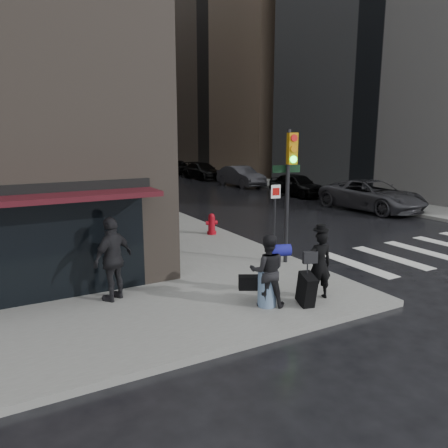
{
  "coord_description": "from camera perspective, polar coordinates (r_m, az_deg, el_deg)",
  "views": [
    {
      "loc": [
        -6.42,
        -8.45,
        4.03
      ],
      "look_at": [
        -0.12,
        2.96,
        1.3
      ],
      "focal_mm": 35.0,
      "sensor_mm": 36.0,
      "label": 1
    }
  ],
  "objects": [
    {
      "name": "bldg_distant",
      "position": [
        88.15,
        -21.74,
        18.85
      ],
      "size": [
        40.0,
        12.0,
        32.0
      ],
      "primitive_type": "cube",
      "color": "gray",
      "rests_on": "ground"
    },
    {
      "name": "parked_car_3",
      "position": [
        38.88,
        -2.81,
        6.93
      ],
      "size": [
        2.28,
        5.02,
        1.42
      ],
      "primitive_type": "imported",
      "rotation": [
        0.0,
        0.0,
        0.06
      ],
      "color": "black",
      "rests_on": "ground"
    },
    {
      "name": "parked_car_0",
      "position": [
        24.29,
        18.74,
        3.55
      ],
      "size": [
        3.02,
        5.89,
        1.59
      ],
      "primitive_type": "imported",
      "rotation": [
        0.0,
        0.0,
        0.07
      ],
      "color": "#3A3A3E",
      "rests_on": "ground"
    },
    {
      "name": "man_greycoat",
      "position": [
        10.54,
        -14.29,
        -4.41
      ],
      "size": [
        1.25,
        1.03,
        2.0
      ],
      "rotation": [
        0.0,
        0.0,
        3.7
      ],
      "color": "black",
      "rests_on": "ground"
    },
    {
      "name": "parked_car_6",
      "position": [
        56.17,
        -11.22,
        8.21
      ],
      "size": [
        2.34,
        4.99,
        1.38
      ],
      "primitive_type": "imported",
      "rotation": [
        0.0,
        0.0,
        0.01
      ],
      "color": "#390B0D",
      "rests_on": "ground"
    },
    {
      "name": "ground",
      "position": [
        11.35,
        7.87,
        -9.09
      ],
      "size": [
        140.0,
        140.0,
        0.0
      ],
      "primitive_type": "plane",
      "color": "black",
      "rests_on": "ground"
    },
    {
      "name": "traffic_light",
      "position": [
        12.96,
        8.37,
        5.91
      ],
      "size": [
        0.99,
        0.53,
        3.98
      ],
      "rotation": [
        0.0,
        0.0,
        -0.17
      ],
      "color": "black",
      "rests_on": "ground"
    },
    {
      "name": "man_overcoat",
      "position": [
        10.5,
        12.02,
        -5.72
      ],
      "size": [
        1.12,
        0.86,
        1.83
      ],
      "rotation": [
        0.0,
        0.0,
        2.89
      ],
      "color": "black",
      "rests_on": "ground"
    },
    {
      "name": "sidewalk_left",
      "position": [
        36.24,
        -18.59,
        4.96
      ],
      "size": [
        4.0,
        50.0,
        0.15
      ],
      "primitive_type": "cube",
      "color": "slate",
      "rests_on": "ground"
    },
    {
      "name": "crosswalk",
      "position": [
        17.3,
        26.17,
        -2.86
      ],
      "size": [
        8.5,
        3.0,
        0.01
      ],
      "color": "silver",
      "rests_on": "ground"
    },
    {
      "name": "fire_hydrant",
      "position": [
        16.99,
        -1.63,
        -0.11
      ],
      "size": [
        0.47,
        0.36,
        0.82
      ],
      "rotation": [
        0.0,
        0.0,
        -0.24
      ],
      "color": "maroon",
      "rests_on": "ground"
    },
    {
      "name": "bldg_right_far",
      "position": [
        74.42,
        -3.03,
        18.36
      ],
      "size": [
        22.0,
        20.0,
        25.0
      ],
      "primitive_type": "cube",
      "color": "gray",
      "rests_on": "ground"
    },
    {
      "name": "man_jeans",
      "position": [
        9.93,
        5.64,
        -6.07
      ],
      "size": [
        1.13,
        1.04,
        1.67
      ],
      "rotation": [
        0.0,
        0.0,
        2.65
      ],
      "color": "black",
      "rests_on": "ground"
    },
    {
      "name": "sidewalk_right",
      "position": [
        40.85,
        0.43,
        6.28
      ],
      "size": [
        3.0,
        50.0,
        0.15
      ],
      "primitive_type": "cube",
      "color": "slate",
      "rests_on": "ground"
    },
    {
      "name": "parked_car_4",
      "position": [
        44.64,
        -5.99,
        7.48
      ],
      "size": [
        1.65,
        4.05,
        1.38
      ],
      "primitive_type": "imported",
      "rotation": [
        0.0,
        0.0,
        0.01
      ],
      "color": "black",
      "rests_on": "ground"
    },
    {
      "name": "parked_car_2",
      "position": [
        33.54,
        2.21,
        6.25
      ],
      "size": [
        1.83,
        4.73,
        1.54
      ],
      "primitive_type": "imported",
      "rotation": [
        0.0,
        0.0,
        0.04
      ],
      "color": "#3C3B40",
      "rests_on": "ground"
    },
    {
      "name": "parked_car_5",
      "position": [
        50.36,
        -8.86,
        7.97
      ],
      "size": [
        1.7,
        4.61,
        1.51
      ],
      "primitive_type": "imported",
      "rotation": [
        0.0,
        0.0,
        -0.02
      ],
      "color": "#4D4D52",
      "rests_on": "ground"
    },
    {
      "name": "parked_car_1",
      "position": [
        28.76,
        9.52,
        5.09
      ],
      "size": [
        1.91,
        4.35,
        1.46
      ],
      "primitive_type": "imported",
      "rotation": [
        0.0,
        0.0,
        0.04
      ],
      "color": "black",
      "rests_on": "ground"
    }
  ]
}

